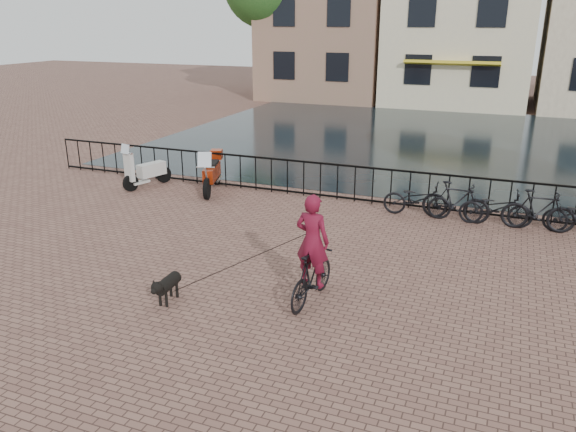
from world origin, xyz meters
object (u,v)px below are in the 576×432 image
at_px(cyclist, 312,256).
at_px(dog, 168,287).
at_px(motorcycle, 212,168).
at_px(scooter, 146,163).

bearing_deg(cyclist, dog, 27.41).
bearing_deg(dog, motorcycle, 108.97).
relative_size(dog, scooter, 0.53).
bearing_deg(dog, cyclist, 18.22).
relative_size(cyclist, dog, 2.75).
distance_m(dog, motorcycle, 6.83).
bearing_deg(scooter, dog, -34.25).
height_order(dog, scooter, scooter).
bearing_deg(dog, scooter, 124.24).
height_order(dog, motorcycle, motorcycle).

